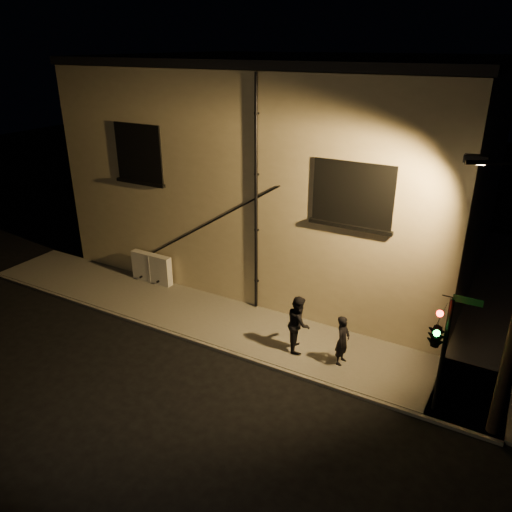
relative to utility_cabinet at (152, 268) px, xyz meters
The scene contains 7 objects.
ground 7.19m from the utility_cabinet, 22.18° to the right, with size 90.00×90.00×0.00m, color black.
sidewalk 8.05m from the utility_cabinet, 12.15° to the left, with size 21.00×16.00×0.12m.
building 8.14m from the utility_cabinet, 60.08° to the left, with size 16.20×12.23×8.80m.
utility_cabinet is the anchor object (origin of this frame).
pedestrian_a 9.01m from the utility_cabinet, 10.06° to the right, with size 0.59×0.39×1.62m, color black.
pedestrian_b 7.52m from the utility_cabinet, 11.67° to the right, with size 0.91×0.71×1.88m, color black.
traffic_signal 12.01m from the utility_cabinet, 12.02° to the right, with size 1.17×2.04×3.52m.
Camera 1 is at (6.30, -11.47, 9.32)m, focal length 35.00 mm.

